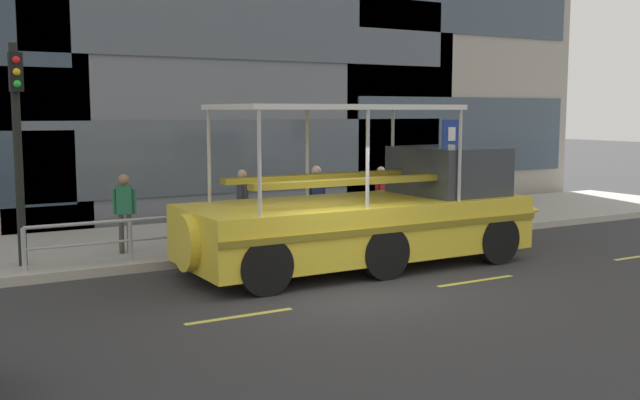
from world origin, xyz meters
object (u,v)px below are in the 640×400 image
traffic_light_pole (18,133)px  pedestrian_mid_right (242,197)px  duck_tour_boat (378,214)px  pedestrian_near_bow (381,190)px  parking_sign (450,153)px  pedestrian_mid_left (316,194)px  pedestrian_near_stern (125,206)px

traffic_light_pole → pedestrian_mid_right: bearing=10.3°
duck_tour_boat → pedestrian_mid_right: size_ratio=5.54×
traffic_light_pole → pedestrian_near_bow: traffic_light_pole is taller
traffic_light_pole → parking_sign: traffic_light_pole is taller
parking_sign → pedestrian_mid_left: parking_sign is taller
traffic_light_pole → pedestrian_near_stern: bearing=8.5°
duck_tour_boat → pedestrian_near_stern: duck_tour_boat is taller
parking_sign → pedestrian_near_stern: size_ratio=1.65×
duck_tour_boat → pedestrian_mid_right: 3.78m
duck_tour_boat → pedestrian_near_bow: bearing=54.4°
pedestrian_mid_left → pedestrian_near_stern: 4.56m
traffic_light_pole → duck_tour_boat: 7.20m
pedestrian_near_bow → pedestrian_near_stern: (-6.79, -0.40, 0.07)m
pedestrian_near_bow → pedestrian_mid_left: size_ratio=0.92×
pedestrian_mid_right → duck_tour_boat: bearing=-67.0°
pedestrian_mid_left → pedestrian_near_stern: size_ratio=1.01×
duck_tour_boat → pedestrian_near_bow: size_ratio=5.74×
pedestrian_near_bow → pedestrian_mid_left: 2.29m
duck_tour_boat → pedestrian_near_stern: bearing=147.0°
parking_sign → pedestrian_near_stern: parking_sign is taller
parking_sign → duck_tour_boat: bearing=-146.5°
parking_sign → pedestrian_near_bow: 2.17m
traffic_light_pole → parking_sign: bearing=1.3°
pedestrian_mid_right → pedestrian_near_stern: bearing=-168.5°
traffic_light_pole → parking_sign: size_ratio=1.54×
parking_sign → duck_tour_boat: (-4.25, -2.82, -1.00)m
parking_sign → pedestrian_mid_right: bearing=173.4°
pedestrian_mid_right → pedestrian_near_stern: pedestrian_near_stern is taller
duck_tour_boat → pedestrian_near_stern: size_ratio=5.33×
pedestrian_mid_left → pedestrian_near_stern: (-4.56, 0.12, -0.01)m
duck_tour_boat → pedestrian_mid_right: (-1.48, 3.48, 0.10)m
duck_tour_boat → pedestrian_mid_right: duck_tour_boat is taller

